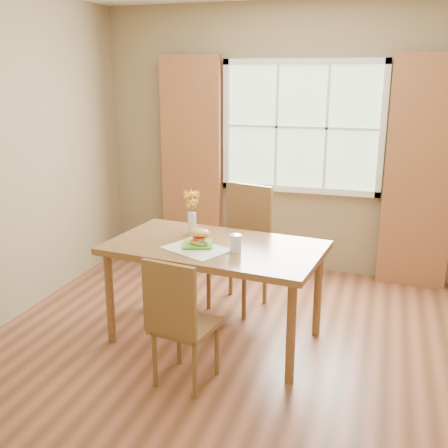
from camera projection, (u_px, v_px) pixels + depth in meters
room at (256, 176)px, 3.55m from camera, size 4.24×3.84×2.74m
window at (302, 127)px, 5.22m from camera, size 1.62×0.06×1.32m
curtain_left at (191, 163)px, 5.58m from camera, size 0.65×0.08×2.20m
curtain_right at (420, 175)px, 4.92m from camera, size 0.65×0.08×2.20m
dining_table at (215, 255)px, 3.97m from camera, size 1.68×1.06×0.78m
chair_near at (179, 318)px, 3.39m from camera, size 0.43×0.43×0.91m
chair_far at (243, 240)px, 4.64m from camera, size 0.56×0.56×1.09m
placemat at (197, 249)px, 3.84m from camera, size 0.55×0.49×0.01m
plate at (198, 245)px, 3.91m from camera, size 0.27×0.27×0.01m
croissant_sandwich at (199, 237)px, 3.87m from camera, size 0.20×0.17×0.13m
water_glass at (236, 244)px, 3.77m from camera, size 0.09×0.09×0.13m
flower_vase at (192, 208)px, 4.16m from camera, size 0.14×0.14×0.35m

